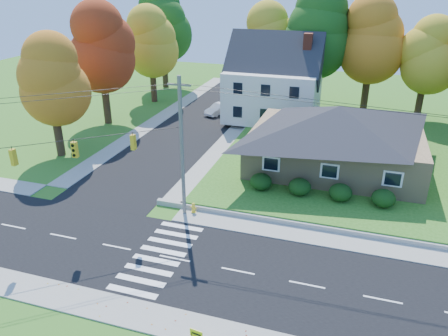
# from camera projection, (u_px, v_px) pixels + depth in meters

# --- Properties ---
(ground) EXTENTS (120.00, 120.00, 0.00)m
(ground) POSITION_uv_depth(u_px,v_px,m) (175.00, 259.00, 26.50)
(ground) COLOR #3D7923
(road_main) EXTENTS (90.00, 8.00, 0.02)m
(road_main) POSITION_uv_depth(u_px,v_px,m) (175.00, 259.00, 26.49)
(road_main) COLOR black
(road_main) RESTS_ON ground
(road_cross) EXTENTS (8.00, 44.00, 0.02)m
(road_cross) POSITION_uv_depth(u_px,v_px,m) (201.00, 121.00, 51.32)
(road_cross) COLOR black
(road_cross) RESTS_ON ground
(sidewalk_north) EXTENTS (90.00, 2.00, 0.08)m
(sidewalk_north) POSITION_uv_depth(u_px,v_px,m) (203.00, 218.00, 30.83)
(sidewalk_north) COLOR #9C9A90
(sidewalk_north) RESTS_ON ground
(sidewalk_south) EXTENTS (90.00, 2.00, 0.08)m
(sidewalk_south) POSITION_uv_depth(u_px,v_px,m) (135.00, 314.00, 22.13)
(sidewalk_south) COLOR #9C9A90
(sidewalk_south) RESTS_ON ground
(lawn) EXTENTS (30.00, 30.00, 0.50)m
(lawn) POSITION_uv_depth(u_px,v_px,m) (392.00, 155.00, 41.03)
(lawn) COLOR #3D7923
(lawn) RESTS_ON ground
(ranch_house) EXTENTS (14.60, 10.60, 5.40)m
(ranch_house) POSITION_uv_depth(u_px,v_px,m) (336.00, 136.00, 36.84)
(ranch_house) COLOR tan
(ranch_house) RESTS_ON lawn
(colonial_house) EXTENTS (10.40, 8.40, 9.60)m
(colonial_house) POSITION_uv_depth(u_px,v_px,m) (274.00, 83.00, 48.95)
(colonial_house) COLOR silver
(colonial_house) RESTS_ON lawn
(hedge_row) EXTENTS (10.70, 1.70, 1.27)m
(hedge_row) POSITION_uv_depth(u_px,v_px,m) (320.00, 190.00, 32.46)
(hedge_row) COLOR #163A10
(hedge_row) RESTS_ON lawn
(traffic_infrastructure) EXTENTS (38.10, 10.66, 10.00)m
(traffic_infrastructure) POSITION_uv_depth(u_px,v_px,m) (178.00, 173.00, 25.61)
(traffic_infrastructure) COLOR #666059
(traffic_infrastructure) RESTS_ON ground
(tree_lot_0) EXTENTS (6.72, 6.72, 12.51)m
(tree_lot_0) POSITION_uv_depth(u_px,v_px,m) (269.00, 41.00, 53.22)
(tree_lot_0) COLOR #3F2A19
(tree_lot_0) RESTS_ON lawn
(tree_lot_1) EXTENTS (7.84, 7.84, 14.60)m
(tree_lot_1) POSITION_uv_depth(u_px,v_px,m) (319.00, 33.00, 50.14)
(tree_lot_1) COLOR #3F2A19
(tree_lot_1) RESTS_ON lawn
(tree_lot_2) EXTENTS (7.28, 7.28, 13.56)m
(tree_lot_2) POSITION_uv_depth(u_px,v_px,m) (372.00, 40.00, 49.61)
(tree_lot_2) COLOR #3F2A19
(tree_lot_2) RESTS_ON lawn
(tree_lot_3) EXTENTS (6.16, 6.16, 11.47)m
(tree_lot_3) POSITION_uv_depth(u_px,v_px,m) (428.00, 55.00, 47.60)
(tree_lot_3) COLOR #3F2A19
(tree_lot_3) RESTS_ON lawn
(tree_west_0) EXTENTS (6.16, 6.16, 11.47)m
(tree_west_0) POSITION_uv_depth(u_px,v_px,m) (50.00, 80.00, 38.74)
(tree_west_0) COLOR #3F2A19
(tree_west_0) RESTS_ON ground
(tree_west_1) EXTENTS (7.28, 7.28, 13.56)m
(tree_west_1) POSITION_uv_depth(u_px,v_px,m) (100.00, 48.00, 47.18)
(tree_west_1) COLOR #3F2A19
(tree_west_1) RESTS_ON ground
(tree_west_2) EXTENTS (6.72, 6.72, 12.51)m
(tree_west_2) POSITION_uv_depth(u_px,v_px,m) (151.00, 42.00, 55.86)
(tree_west_2) COLOR #3F2A19
(tree_west_2) RESTS_ON ground
(tree_west_3) EXTENTS (7.84, 7.84, 14.60)m
(tree_west_3) POSITION_uv_depth(u_px,v_px,m) (162.00, 24.00, 62.84)
(tree_west_3) COLOR #3F2A19
(tree_west_3) RESTS_ON ground
(white_car) EXTENTS (2.74, 4.20, 1.31)m
(white_car) POSITION_uv_depth(u_px,v_px,m) (219.00, 109.00, 53.36)
(white_car) COLOR silver
(white_car) RESTS_ON road_cross
(fire_hydrant) EXTENTS (0.47, 0.37, 0.82)m
(fire_hydrant) POSITION_uv_depth(u_px,v_px,m) (194.00, 208.00, 31.39)
(fire_hydrant) COLOR yellow
(fire_hydrant) RESTS_ON ground
(yard_sign) EXTENTS (0.65, 0.12, 0.82)m
(yard_sign) POSITION_uv_depth(u_px,v_px,m) (196.00, 334.00, 20.19)
(yard_sign) COLOR black
(yard_sign) RESTS_ON ground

